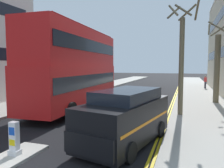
% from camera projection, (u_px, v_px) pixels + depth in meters
% --- Properties ---
extents(sidewalk_right, '(4.00, 80.00, 0.14)m').
position_uv_depth(sidewalk_right, '(201.00, 102.00, 17.78)').
color(sidewalk_right, '#ADA89E').
rests_on(sidewalk_right, ground).
extents(sidewalk_left, '(4.00, 80.00, 0.14)m').
position_uv_depth(sidewalk_left, '(63.00, 95.00, 21.98)').
color(sidewalk_left, '#ADA89E').
rests_on(sidewalk_left, ground).
extents(kerb_line_outer, '(0.10, 56.00, 0.01)m').
position_uv_depth(kerb_line_outer, '(173.00, 106.00, 16.58)').
color(kerb_line_outer, yellow).
rests_on(kerb_line_outer, ground).
extents(kerb_line_inner, '(0.10, 56.00, 0.01)m').
position_uv_depth(kerb_line_inner, '(171.00, 106.00, 16.63)').
color(kerb_line_inner, yellow).
rests_on(kerb_line_inner, ground).
extents(traffic_island, '(1.10, 2.20, 0.10)m').
position_uv_depth(traffic_island, '(15.00, 156.00, 7.18)').
color(traffic_island, '#ADA89E').
rests_on(traffic_island, ground).
extents(keep_left_bollard, '(0.36, 0.28, 1.11)m').
position_uv_depth(keep_left_bollard, '(14.00, 140.00, 7.13)').
color(keep_left_bollard, silver).
rests_on(keep_left_bollard, traffic_island).
extents(double_decker_bus_away, '(3.15, 10.90, 5.64)m').
position_uv_depth(double_decker_bus_away, '(76.00, 66.00, 15.42)').
color(double_decker_bus_away, red).
rests_on(double_decker_bus_away, ground).
extents(taxi_minivan, '(2.84, 5.10, 2.12)m').
position_uv_depth(taxi_minivan, '(124.00, 117.00, 8.33)').
color(taxi_minivan, black).
rests_on(taxi_minivan, ground).
extents(pedestrian_far, '(0.34, 0.22, 1.62)m').
position_uv_depth(pedestrian_far, '(205.00, 82.00, 28.10)').
color(pedestrian_far, '#2D2D38').
rests_on(pedestrian_far, sidewalk_right).
extents(street_tree_near, '(1.73, 1.64, 6.38)m').
position_uv_depth(street_tree_near, '(217.00, 66.00, 16.99)').
color(street_tree_near, '#6B6047').
rests_on(street_tree_near, sidewalk_right).
extents(street_tree_mid, '(1.82, 1.74, 6.84)m').
position_uv_depth(street_tree_mid, '(182.00, 57.00, 12.71)').
color(street_tree_mid, '#6B6047').
rests_on(street_tree_mid, sidewalk_right).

